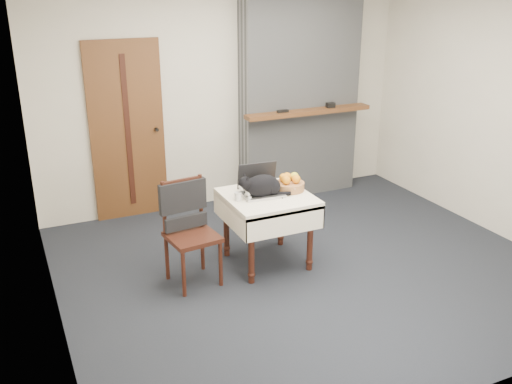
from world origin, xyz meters
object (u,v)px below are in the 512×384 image
cream_jar (238,196)px  pill_bottle (294,191)px  side_table (267,206)px  cat (262,186)px  door (127,131)px  chair (187,217)px  laptop (260,186)px  fruit_basket (290,184)px

cream_jar → pill_bottle: (0.53, -0.08, -0.00)m
side_table → cat: cat is taller
door → pill_bottle: size_ratio=30.11×
cat → chair: bearing=176.6°
laptop → fruit_basket: 0.29m
cat → pill_bottle: cat is taller
door → cream_jar: door is taller
side_table → fruit_basket: 0.31m
door → side_table: size_ratio=2.56×
door → cat: bearing=-64.2°
side_table → cat: bearing=-168.9°
laptop → cat: laptop is taller
door → chair: 1.75m
side_table → cat: 0.22m
side_table → door: bearing=117.5°
laptop → cat: bearing=-97.5°
door → laptop: door is taller
side_table → cream_jar: bearing=-178.4°
laptop → door: bearing=121.8°
cat → chair: 0.75m
cream_jar → fruit_basket: size_ratio=0.27×
cat → fruit_basket: size_ratio=1.77×
cream_jar → fruit_basket: fruit_basket is taller
cat → fruit_basket: (0.31, 0.05, -0.04)m
cat → laptop: bearing=77.5°
laptop → chair: bearing=-171.8°
laptop → cream_jar: laptop is taller
side_table → pill_bottle: (0.23, -0.09, 0.15)m
laptop → pill_bottle: 0.32m
door → pill_bottle: 2.16m
cat → fruit_basket: bearing=8.0°
laptop → cat: size_ratio=0.81×
cream_jar → cat: bearing=-0.7°
pill_bottle → door: bearing=121.9°
laptop → fruit_basket: laptop is taller
cream_jar → pill_bottle: 0.54m
cream_jar → chair: (-0.48, 0.03, -0.13)m
side_table → pill_bottle: 0.29m
side_table → laptop: bearing=119.4°
side_table → cream_jar: 0.34m
side_table → cream_jar: cream_jar is taller
fruit_basket → chair: bearing=-179.3°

